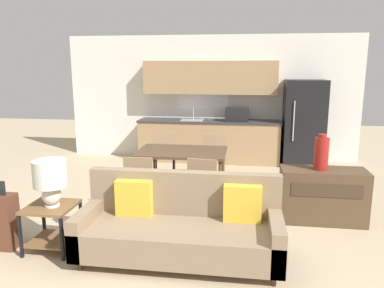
# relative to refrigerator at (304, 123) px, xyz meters

# --- Properties ---
(ground_plane) EXTENTS (20.00, 20.00, 0.00)m
(ground_plane) POSITION_rel_refrigerator_xyz_m (-1.97, -4.24, -0.88)
(ground_plane) COLOR tan
(wall_back) EXTENTS (6.40, 0.07, 2.70)m
(wall_back) POSITION_rel_refrigerator_xyz_m (-1.97, 0.39, 0.47)
(wall_back) COLOR silver
(wall_back) RESTS_ON ground_plane
(kitchen_counter) EXTENTS (3.03, 0.65, 2.15)m
(kitchen_counter) POSITION_rel_refrigerator_xyz_m (-1.96, 0.09, -0.04)
(kitchen_counter) COLOR tan
(kitchen_counter) RESTS_ON ground_plane
(refrigerator) EXTENTS (0.82, 0.71, 1.77)m
(refrigerator) POSITION_rel_refrigerator_xyz_m (0.00, 0.00, 0.00)
(refrigerator) COLOR black
(refrigerator) RESTS_ON ground_plane
(dining_table) EXTENTS (1.39, 0.91, 0.73)m
(dining_table) POSITION_rel_refrigerator_xyz_m (-2.17, -2.22, -0.22)
(dining_table) COLOR brown
(dining_table) RESTS_ON ground_plane
(couch) EXTENTS (2.13, 0.80, 0.90)m
(couch) POSITION_rel_refrigerator_xyz_m (-1.84, -4.20, -0.54)
(couch) COLOR #3D2D1E
(couch) RESTS_ON ground_plane
(side_table) EXTENTS (0.51, 0.51, 0.52)m
(side_table) POSITION_rel_refrigerator_xyz_m (-3.30, -4.23, -0.53)
(side_table) COLOR brown
(side_table) RESTS_ON ground_plane
(table_lamp) EXTENTS (0.36, 0.36, 0.52)m
(table_lamp) POSITION_rel_refrigerator_xyz_m (-3.27, -4.24, -0.04)
(table_lamp) COLOR silver
(table_lamp) RESTS_ON side_table
(credenza) EXTENTS (1.10, 0.46, 0.71)m
(credenza) POSITION_rel_refrigerator_xyz_m (-0.15, -2.98, -0.53)
(credenza) COLOR brown
(credenza) RESTS_ON ground_plane
(vase) EXTENTS (0.18, 0.18, 0.47)m
(vase) POSITION_rel_refrigerator_xyz_m (-0.21, -2.99, 0.05)
(vase) COLOR maroon
(vase) RESTS_ON credenza
(dining_chair_far_right) EXTENTS (0.46, 0.46, 0.83)m
(dining_chair_far_right) POSITION_rel_refrigerator_xyz_m (-1.73, -1.41, -0.39)
(dining_chair_far_right) COLOR #997A56
(dining_chair_far_right) RESTS_ON ground_plane
(dining_chair_near_right) EXTENTS (0.46, 0.46, 0.83)m
(dining_chair_near_right) POSITION_rel_refrigerator_xyz_m (-1.73, -2.99, -0.39)
(dining_chair_near_right) COLOR #997A56
(dining_chair_near_right) RESTS_ON ground_plane
(dining_chair_far_left) EXTENTS (0.48, 0.48, 0.83)m
(dining_chair_far_left) POSITION_rel_refrigerator_xyz_m (-2.62, -1.43, -0.39)
(dining_chair_far_left) COLOR #997A56
(dining_chair_far_left) RESTS_ON ground_plane
(dining_chair_near_left) EXTENTS (0.43, 0.43, 0.83)m
(dining_chair_near_left) POSITION_rel_refrigerator_xyz_m (-2.61, -3.03, -0.39)
(dining_chair_near_left) COLOR #997A56
(dining_chair_near_left) RESTS_ON ground_plane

